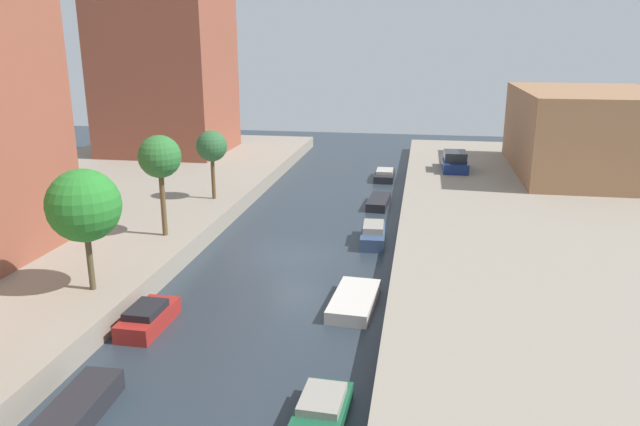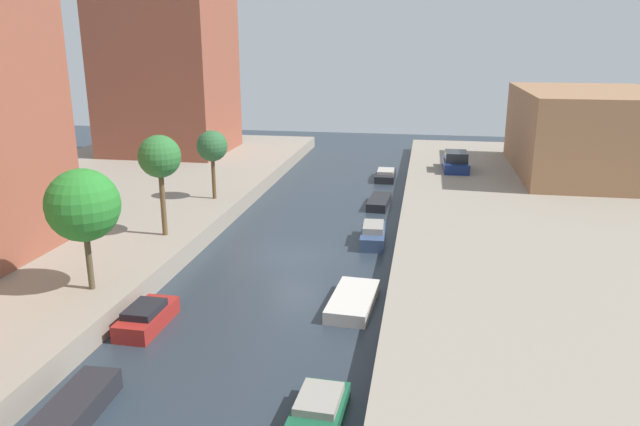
{
  "view_description": "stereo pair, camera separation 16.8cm",
  "coord_description": "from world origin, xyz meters",
  "px_view_note": "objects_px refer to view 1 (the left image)",
  "views": [
    {
      "loc": [
        6.06,
        -28.2,
        10.63
      ],
      "look_at": [
        0.56,
        3.8,
        1.22
      ],
      "focal_mm": 33.79,
      "sensor_mm": 36.0,
      "label": 1
    },
    {
      "loc": [
        6.23,
        -28.17,
        10.63
      ],
      "look_at": [
        0.56,
        3.8,
        1.22
      ],
      "focal_mm": 33.79,
      "sensor_mm": 36.0,
      "label": 2
    }
  ],
  "objects_px": {
    "moored_boat_left_2": "(148,318)",
    "moored_boat_right_3": "(373,235)",
    "moored_boat_right_4": "(379,202)",
    "moored_boat_left_1": "(70,417)",
    "apartment_tower_far": "(162,16)",
    "moored_boat_right_1": "(321,413)",
    "street_tree_2": "(160,158)",
    "street_tree_3": "(212,147)",
    "low_block_right": "(587,132)",
    "street_tree_1": "(84,206)",
    "moored_boat_right_5": "(385,175)",
    "moored_boat_right_2": "(354,301)",
    "parked_car": "(455,162)"
  },
  "relations": [
    {
      "from": "street_tree_1",
      "to": "parked_car",
      "type": "xyz_separation_m",
      "value": [
        15.22,
        25.73,
        -2.85
      ]
    },
    {
      "from": "moored_boat_right_4",
      "to": "moored_boat_left_1",
      "type": "bearing_deg",
      "value": -105.11
    },
    {
      "from": "moored_boat_left_1",
      "to": "low_block_right",
      "type": "bearing_deg",
      "value": 57.47
    },
    {
      "from": "moored_boat_left_1",
      "to": "moored_boat_right_1",
      "type": "distance_m",
      "value": 7.1
    },
    {
      "from": "moored_boat_right_2",
      "to": "street_tree_3",
      "type": "bearing_deg",
      "value": 130.11
    },
    {
      "from": "low_block_right",
      "to": "parked_car",
      "type": "distance_m",
      "value": 9.79
    },
    {
      "from": "street_tree_1",
      "to": "moored_boat_right_5",
      "type": "xyz_separation_m",
      "value": [
        9.92,
        25.99,
        -4.12
      ]
    },
    {
      "from": "moored_boat_left_1",
      "to": "moored_boat_left_2",
      "type": "bearing_deg",
      "value": 95.13
    },
    {
      "from": "moored_boat_left_2",
      "to": "moored_boat_right_3",
      "type": "relative_size",
      "value": 0.87
    },
    {
      "from": "low_block_right",
      "to": "street_tree_1",
      "type": "bearing_deg",
      "value": -133.02
    },
    {
      "from": "street_tree_3",
      "to": "moored_boat_right_2",
      "type": "height_order",
      "value": "street_tree_3"
    },
    {
      "from": "low_block_right",
      "to": "moored_boat_right_3",
      "type": "relative_size",
      "value": 4.24
    },
    {
      "from": "apartment_tower_far",
      "to": "moored_boat_right_4",
      "type": "height_order",
      "value": "apartment_tower_far"
    },
    {
      "from": "moored_boat_right_1",
      "to": "moored_boat_right_3",
      "type": "height_order",
      "value": "moored_boat_right_3"
    },
    {
      "from": "moored_boat_left_1",
      "to": "moored_boat_right_3",
      "type": "relative_size",
      "value": 1.22
    },
    {
      "from": "street_tree_1",
      "to": "moored_boat_right_2",
      "type": "xyz_separation_m",
      "value": [
        10.27,
        2.25,
        -4.2
      ]
    },
    {
      "from": "street_tree_2",
      "to": "street_tree_3",
      "type": "height_order",
      "value": "street_tree_2"
    },
    {
      "from": "moored_boat_left_2",
      "to": "street_tree_3",
      "type": "bearing_deg",
      "value": 100.04
    },
    {
      "from": "street_tree_3",
      "to": "moored_boat_right_5",
      "type": "distance_m",
      "value": 15.72
    },
    {
      "from": "moored_boat_right_1",
      "to": "moored_boat_right_3",
      "type": "xyz_separation_m",
      "value": [
        0.1,
        16.24,
        0.12
      ]
    },
    {
      "from": "low_block_right",
      "to": "street_tree_3",
      "type": "bearing_deg",
      "value": -154.06
    },
    {
      "from": "street_tree_3",
      "to": "moored_boat_right_2",
      "type": "relative_size",
      "value": 1.09
    },
    {
      "from": "street_tree_3",
      "to": "low_block_right",
      "type": "bearing_deg",
      "value": 25.94
    },
    {
      "from": "apartment_tower_far",
      "to": "moored_boat_left_1",
      "type": "xyz_separation_m",
      "value": [
        12.6,
        -36.78,
        -12.14
      ]
    },
    {
      "from": "street_tree_3",
      "to": "moored_boat_left_1",
      "type": "distance_m",
      "value": 22.16
    },
    {
      "from": "moored_boat_right_3",
      "to": "street_tree_1",
      "type": "bearing_deg",
      "value": -134.37
    },
    {
      "from": "street_tree_3",
      "to": "parked_car",
      "type": "distance_m",
      "value": 19.14
    },
    {
      "from": "street_tree_2",
      "to": "moored_boat_left_2",
      "type": "relative_size",
      "value": 1.66
    },
    {
      "from": "moored_boat_left_1",
      "to": "moored_boat_right_2",
      "type": "relative_size",
      "value": 1.1
    },
    {
      "from": "apartment_tower_far",
      "to": "moored_boat_right_1",
      "type": "height_order",
      "value": "apartment_tower_far"
    },
    {
      "from": "moored_boat_left_1",
      "to": "moored_boat_left_2",
      "type": "distance_m",
      "value": 6.21
    },
    {
      "from": "moored_boat_left_1",
      "to": "apartment_tower_far",
      "type": "bearing_deg",
      "value": 108.91
    },
    {
      "from": "parked_car",
      "to": "moored_boat_right_5",
      "type": "distance_m",
      "value": 5.46
    },
    {
      "from": "moored_boat_left_2",
      "to": "apartment_tower_far",
      "type": "bearing_deg",
      "value": 111.49
    },
    {
      "from": "street_tree_2",
      "to": "street_tree_3",
      "type": "xyz_separation_m",
      "value": [
        0.0,
        7.42,
        -0.73
      ]
    },
    {
      "from": "street_tree_1",
      "to": "moored_boat_right_5",
      "type": "relative_size",
      "value": 1.39
    },
    {
      "from": "moored_boat_right_4",
      "to": "apartment_tower_far",
      "type": "bearing_deg",
      "value": 149.02
    },
    {
      "from": "low_block_right",
      "to": "street_tree_1",
      "type": "height_order",
      "value": "low_block_right"
    },
    {
      "from": "parked_car",
      "to": "moored_boat_left_2",
      "type": "height_order",
      "value": "parked_car"
    },
    {
      "from": "moored_boat_right_4",
      "to": "moored_boat_left_2",
      "type": "bearing_deg",
      "value": -111.19
    },
    {
      "from": "parked_car",
      "to": "moored_boat_right_1",
      "type": "relative_size",
      "value": 1.34
    },
    {
      "from": "street_tree_2",
      "to": "moored_boat_right_1",
      "type": "relative_size",
      "value": 1.67
    },
    {
      "from": "moored_boat_left_2",
      "to": "moored_boat_right_1",
      "type": "xyz_separation_m",
      "value": [
        7.51,
        -4.75,
        -0.08
      ]
    },
    {
      "from": "moored_boat_left_2",
      "to": "moored_boat_right_4",
      "type": "xyz_separation_m",
      "value": [
        7.34,
        18.95,
        -0.13
      ]
    },
    {
      "from": "street_tree_3",
      "to": "moored_boat_right_1",
      "type": "bearing_deg",
      "value": -63.05
    },
    {
      "from": "moored_boat_left_1",
      "to": "moored_boat_right_5",
      "type": "distance_m",
      "value": 33.76
    },
    {
      "from": "street_tree_2",
      "to": "moored_boat_right_5",
      "type": "relative_size",
      "value": 1.46
    },
    {
      "from": "low_block_right",
      "to": "moored_boat_right_5",
      "type": "relative_size",
      "value": 4.27
    },
    {
      "from": "street_tree_3",
      "to": "moored_boat_right_5",
      "type": "bearing_deg",
      "value": 49.34
    },
    {
      "from": "apartment_tower_far",
      "to": "moored_boat_left_2",
      "type": "height_order",
      "value": "apartment_tower_far"
    }
  ]
}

